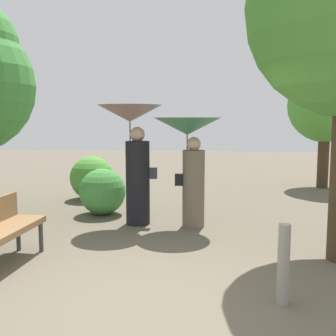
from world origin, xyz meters
TOP-DOWN VIEW (x-y plane):
  - ground_plane at (0.00, 0.00)m, footprint 40.00×40.00m
  - person_left at (-0.56, 3.03)m, footprint 1.11×1.11m
  - person_right at (0.42, 2.93)m, footprint 1.14×1.14m
  - tree_near_right at (3.90, 7.31)m, footprint 1.99×1.99m
  - bush_path_left at (-1.30, 3.69)m, footprint 0.90×0.90m
  - bush_path_right at (-1.92, 5.18)m, footprint 1.01×1.01m
  - path_marker_post at (1.45, 0.02)m, footprint 0.12×0.12m

SIDE VIEW (x-z plane):
  - ground_plane at x=0.00m, z-range 0.00..0.00m
  - path_marker_post at x=1.45m, z-range 0.00..0.83m
  - bush_path_left at x=-1.30m, z-range 0.00..0.90m
  - bush_path_right at x=-1.92m, z-range 0.00..1.01m
  - person_right at x=0.42m, z-range 0.43..2.31m
  - person_left at x=-0.56m, z-range 0.39..2.49m
  - tree_near_right at x=3.90m, z-range 0.60..4.23m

